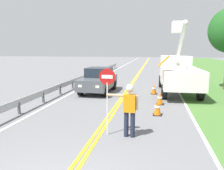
{
  "coord_description": "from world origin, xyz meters",
  "views": [
    {
      "loc": [
        1.9,
        -3.38,
        2.97
      ],
      "look_at": [
        -0.17,
        7.33,
        1.2
      ],
      "focal_mm": 35.54,
      "sensor_mm": 36.0,
      "label": 1
    }
  ],
  "objects_px": {
    "traffic_cone_lead": "(157,108)",
    "flagger_worker": "(129,107)",
    "traffic_cone_mid": "(160,98)",
    "traffic_cone_tail": "(154,89)",
    "oncoming_sedan_nearest": "(98,80)",
    "utility_bucket_truck": "(178,72)",
    "stop_sign_paddle": "(107,87)"
  },
  "relations": [
    {
      "from": "traffic_cone_lead",
      "to": "flagger_worker",
      "type": "bearing_deg",
      "value": -109.47
    },
    {
      "from": "traffic_cone_lead",
      "to": "traffic_cone_mid",
      "type": "height_order",
      "value": "same"
    },
    {
      "from": "flagger_worker",
      "to": "traffic_cone_tail",
      "type": "distance_m",
      "value": 7.68
    },
    {
      "from": "oncoming_sedan_nearest",
      "to": "traffic_cone_lead",
      "type": "xyz_separation_m",
      "value": [
        3.99,
        -4.8,
        -0.5
      ]
    },
    {
      "from": "utility_bucket_truck",
      "to": "stop_sign_paddle",
      "type": "bearing_deg",
      "value": -109.89
    },
    {
      "from": "stop_sign_paddle",
      "to": "oncoming_sedan_nearest",
      "type": "relative_size",
      "value": 0.56
    },
    {
      "from": "oncoming_sedan_nearest",
      "to": "traffic_cone_lead",
      "type": "distance_m",
      "value": 6.26
    },
    {
      "from": "stop_sign_paddle",
      "to": "traffic_cone_tail",
      "type": "xyz_separation_m",
      "value": [
        1.57,
        7.56,
        -1.37
      ]
    },
    {
      "from": "oncoming_sedan_nearest",
      "to": "traffic_cone_tail",
      "type": "relative_size",
      "value": 5.94
    },
    {
      "from": "traffic_cone_mid",
      "to": "traffic_cone_lead",
      "type": "bearing_deg",
      "value": -94.26
    },
    {
      "from": "utility_bucket_truck",
      "to": "traffic_cone_lead",
      "type": "distance_m",
      "value": 6.27
    },
    {
      "from": "stop_sign_paddle",
      "to": "traffic_cone_mid",
      "type": "bearing_deg",
      "value": 68.19
    },
    {
      "from": "utility_bucket_truck",
      "to": "traffic_cone_lead",
      "type": "xyz_separation_m",
      "value": [
        -1.42,
        -6.02,
        -1.06
      ]
    },
    {
      "from": "utility_bucket_truck",
      "to": "traffic_cone_tail",
      "type": "relative_size",
      "value": 9.78
    },
    {
      "from": "oncoming_sedan_nearest",
      "to": "traffic_cone_mid",
      "type": "relative_size",
      "value": 5.94
    },
    {
      "from": "flagger_worker",
      "to": "stop_sign_paddle",
      "type": "height_order",
      "value": "stop_sign_paddle"
    },
    {
      "from": "flagger_worker",
      "to": "utility_bucket_truck",
      "type": "height_order",
      "value": "utility_bucket_truck"
    },
    {
      "from": "stop_sign_paddle",
      "to": "utility_bucket_truck",
      "type": "distance_m",
      "value": 9.29
    },
    {
      "from": "stop_sign_paddle",
      "to": "oncoming_sedan_nearest",
      "type": "height_order",
      "value": "stop_sign_paddle"
    },
    {
      "from": "utility_bucket_truck",
      "to": "flagger_worker",
      "type": "bearing_deg",
      "value": -105.25
    },
    {
      "from": "oncoming_sedan_nearest",
      "to": "traffic_cone_mid",
      "type": "bearing_deg",
      "value": -33.88
    },
    {
      "from": "utility_bucket_truck",
      "to": "traffic_cone_mid",
      "type": "xyz_separation_m",
      "value": [
        -1.27,
        -4.0,
        -1.06
      ]
    },
    {
      "from": "utility_bucket_truck",
      "to": "oncoming_sedan_nearest",
      "type": "height_order",
      "value": "utility_bucket_truck"
    },
    {
      "from": "oncoming_sedan_nearest",
      "to": "traffic_cone_mid",
      "type": "xyz_separation_m",
      "value": [
        4.14,
        -2.78,
        -0.5
      ]
    },
    {
      "from": "oncoming_sedan_nearest",
      "to": "traffic_cone_tail",
      "type": "xyz_separation_m",
      "value": [
        3.81,
        0.05,
        -0.5
      ]
    },
    {
      "from": "traffic_cone_lead",
      "to": "traffic_cone_mid",
      "type": "distance_m",
      "value": 2.02
    },
    {
      "from": "flagger_worker",
      "to": "stop_sign_paddle",
      "type": "bearing_deg",
      "value": 176.73
    },
    {
      "from": "traffic_cone_mid",
      "to": "flagger_worker",
      "type": "bearing_deg",
      "value": -103.26
    },
    {
      "from": "utility_bucket_truck",
      "to": "traffic_cone_mid",
      "type": "distance_m",
      "value": 4.33
    },
    {
      "from": "stop_sign_paddle",
      "to": "oncoming_sedan_nearest",
      "type": "distance_m",
      "value": 7.89
    },
    {
      "from": "flagger_worker",
      "to": "traffic_cone_mid",
      "type": "xyz_separation_m",
      "value": [
        1.13,
        4.78,
        -0.71
      ]
    },
    {
      "from": "traffic_cone_mid",
      "to": "traffic_cone_tail",
      "type": "bearing_deg",
      "value": 96.62
    }
  ]
}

